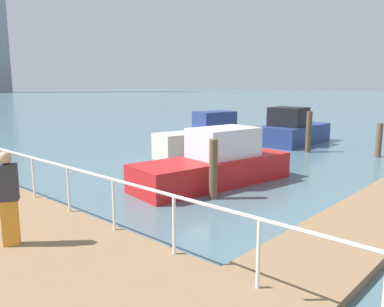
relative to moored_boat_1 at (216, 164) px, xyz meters
The scene contains 9 objects.
ground_plane 4.20m from the moored_boat_1, 123.76° to the left, with size 300.00×300.00×0.00m, color slate.
floating_dock 5.20m from the moored_boat_1, 98.62° to the right, with size 10.06×2.00×0.18m, color #93704C.
dock_piling_1 1.75m from the moored_boat_1, 143.53° to the right, with size 0.25×0.25×1.76m, color brown.
dock_piling_3 7.78m from the moored_boat_1, ahead, with size 0.27×0.27×1.98m, color brown.
dock_piling_4 9.04m from the moored_boat_1, 15.58° to the right, with size 0.27×0.27×1.54m, color brown.
moored_boat_1 is the anchor object (origin of this frame).
moored_boat_2 10.02m from the moored_boat_1, 13.89° to the left, with size 4.90×2.34×2.03m.
moored_boat_4 5.16m from the moored_boat_1, 45.22° to the left, with size 4.58×2.41×2.02m.
pedestrian_1 7.28m from the moored_boat_1, behind, with size 0.42×0.38×1.75m.
Camera 1 is at (-7.73, 8.48, 3.36)m, focal length 36.95 mm.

